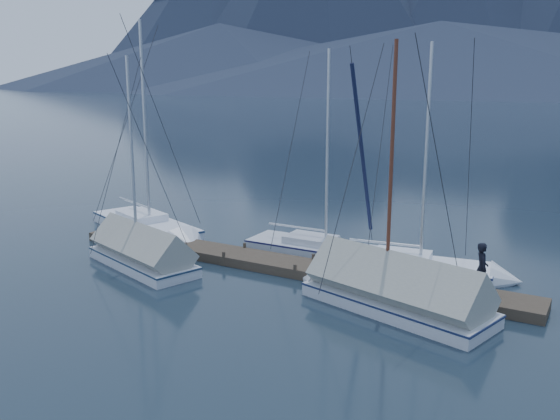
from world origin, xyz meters
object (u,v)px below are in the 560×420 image
(sailboat_open_right, at_px, (433,271))
(person, at_px, (482,268))
(sailboat_open_left, at_px, (156,231))
(sailboat_covered_near, at_px, (382,292))
(sailboat_covered_far, at_px, (136,254))
(sailboat_open_mid, at_px, (336,253))

(sailboat_open_right, relative_size, person, 5.47)
(sailboat_open_left, relative_size, person, 6.30)
(sailboat_covered_near, height_order, person, sailboat_covered_near)
(sailboat_covered_far, bearing_deg, person, 10.88)
(sailboat_open_left, bearing_deg, person, -5.06)
(sailboat_open_left, relative_size, sailboat_covered_near, 1.16)
(sailboat_open_mid, relative_size, sailboat_covered_far, 1.04)
(sailboat_open_mid, bearing_deg, person, -21.17)
(sailboat_open_left, height_order, person, sailboat_open_left)
(sailboat_open_right, height_order, sailboat_covered_far, sailboat_open_right)
(sailboat_open_mid, distance_m, sailboat_covered_near, 5.18)
(sailboat_open_mid, distance_m, person, 6.37)
(sailboat_covered_far, relative_size, person, 5.19)
(sailboat_open_right, distance_m, sailboat_covered_near, 3.74)
(sailboat_open_right, bearing_deg, sailboat_open_left, -176.46)
(sailboat_open_mid, bearing_deg, sailboat_covered_far, -143.14)
(sailboat_covered_far, height_order, person, sailboat_covered_far)
(sailboat_open_right, xyz_separation_m, person, (1.99, -2.01, 0.99))
(sailboat_covered_near, bearing_deg, sailboat_open_mid, 130.15)
(sailboat_open_left, distance_m, sailboat_open_right, 12.20)
(sailboat_open_mid, xyz_separation_m, person, (5.87, -2.27, 0.99))
(sailboat_open_mid, bearing_deg, sailboat_covered_near, -49.85)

